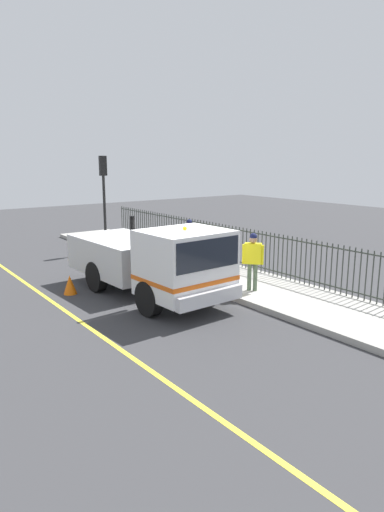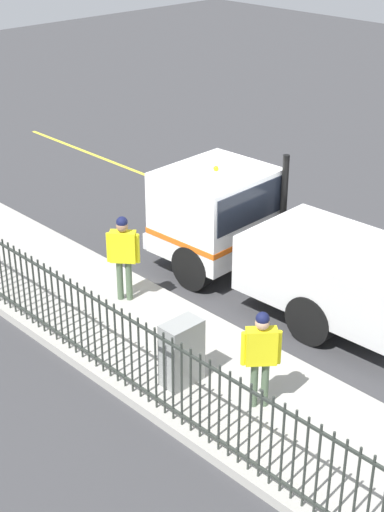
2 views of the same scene
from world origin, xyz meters
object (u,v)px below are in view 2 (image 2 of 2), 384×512
at_px(work_truck, 269,236).
at_px(utility_cabinet, 182,353).
at_px(pedestrian_distant, 261,350).
at_px(worker_standing, 123,250).

relative_size(work_truck, utility_cabinet, 5.55).
distance_m(work_truck, pedestrian_distant, 4.10).
distance_m(pedestrian_distant, utility_cabinet, 1.46).
xyz_separation_m(pedestrian_distant, utility_cabinet, (0.45, -1.31, -0.48)).
bearing_deg(worker_standing, work_truck, 18.72).
relative_size(work_truck, worker_standing, 3.54).
xyz_separation_m(worker_standing, pedestrian_distant, (0.63, 4.11, -0.04)).
bearing_deg(pedestrian_distant, work_truck, 79.34).
bearing_deg(utility_cabinet, pedestrian_distant, 108.88).
distance_m(worker_standing, utility_cabinet, 3.05).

